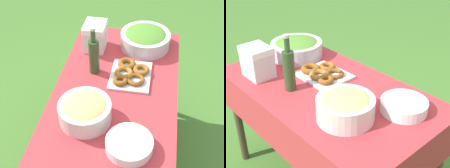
# 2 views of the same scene
# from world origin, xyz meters

# --- Properties ---
(ground_plane) EXTENTS (14.00, 14.00, 0.00)m
(ground_plane) POSITION_xyz_m (0.00, 0.00, 0.00)
(ground_plane) COLOR #477A2D
(picnic_table) EXTENTS (1.30, 0.73, 0.74)m
(picnic_table) POSITION_xyz_m (0.00, 0.00, 0.63)
(picnic_table) COLOR #B73338
(picnic_table) RESTS_ON ground_plane
(salad_bowl) EXTENTS (0.34, 0.34, 0.12)m
(salad_bowl) POSITION_xyz_m (0.46, -0.13, 0.80)
(salad_bowl) COLOR silver
(salad_bowl) RESTS_ON picnic_table
(pasta_bowl) EXTENTS (0.28, 0.28, 0.13)m
(pasta_bowl) POSITION_xyz_m (-0.28, 0.12, 0.81)
(pasta_bowl) COLOR silver
(pasta_bowl) RESTS_ON picnic_table
(donut_platter) EXTENTS (0.31, 0.25, 0.05)m
(donut_platter) POSITION_xyz_m (0.11, -0.07, 0.76)
(donut_platter) COLOR silver
(donut_platter) RESTS_ON picnic_table
(plate_stack) EXTENTS (0.23, 0.23, 0.06)m
(plate_stack) POSITION_xyz_m (-0.43, -0.13, 0.77)
(plate_stack) COLOR white
(plate_stack) RESTS_ON picnic_table
(olive_oil_bottle) EXTENTS (0.06, 0.06, 0.32)m
(olive_oil_bottle) POSITION_xyz_m (0.12, 0.16, 0.87)
(olive_oil_bottle) COLOR #2D4723
(olive_oil_bottle) RESTS_ON picnic_table
(cooler_box) EXTENTS (0.18, 0.14, 0.19)m
(cooler_box) POSITION_xyz_m (0.38, 0.21, 0.83)
(cooler_box) COLOR silver
(cooler_box) RESTS_ON picnic_table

